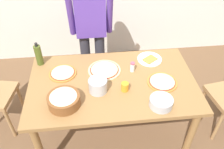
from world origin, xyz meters
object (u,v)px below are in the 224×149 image
plate_with_slice (150,59)px  cup_orange (125,87)px  pizza_cooked_on_tray (162,82)px  dining_table (113,89)px  steel_pot (98,85)px  mixing_bowl_steel (161,102)px  pizza_second_cooked (63,73)px  olive_oil_bottle (39,55)px  popcorn_bowl (64,99)px  person_cook (91,27)px  pizza_raw_on_board (104,70)px  salt_shaker (132,67)px

plate_with_slice → cup_orange: cup_orange is taller
pizza_cooked_on_tray → plate_with_slice: size_ratio=1.10×
dining_table → steel_pot: steel_pot is taller
mixing_bowl_steel → plate_with_slice: bearing=85.3°
pizza_cooked_on_tray → mixing_bowl_steel: size_ratio=1.43×
pizza_second_cooked → steel_pot: (0.34, -0.27, 0.06)m
plate_with_slice → olive_oil_bottle: (-1.15, 0.05, 0.11)m
pizza_second_cooked → popcorn_bowl: 0.42m
person_cook → plate_with_slice: size_ratio=6.23×
plate_with_slice → mixing_bowl_steel: mixing_bowl_steel is taller
person_cook → popcorn_bowl: 1.04m
pizza_raw_on_board → pizza_second_cooked: size_ratio=1.21×
pizza_raw_on_board → salt_shaker: bearing=-7.3°
pizza_second_cooked → popcorn_bowl: popcorn_bowl is taller
pizza_second_cooked → popcorn_bowl: bearing=-84.8°
person_cook → olive_oil_bottle: 0.68m
olive_oil_bottle → plate_with_slice: bearing=-2.7°
person_cook → steel_pot: (0.02, -0.86, -0.11)m
pizza_second_cooked → steel_pot: steel_pot is taller
person_cook → pizza_cooked_on_tray: person_cook is taller
steel_pot → person_cook: bearing=91.5°
dining_table → plate_with_slice: 0.54m
steel_pot → pizza_raw_on_board: bearing=73.9°
popcorn_bowl → steel_pot: 0.33m
plate_with_slice → steel_pot: bearing=-144.7°
person_cook → cup_orange: bearing=-73.2°
person_cook → pizza_raw_on_board: 0.61m
olive_oil_bottle → salt_shaker: olive_oil_bottle is taller
popcorn_bowl → mixing_bowl_steel: popcorn_bowl is taller
plate_with_slice → olive_oil_bottle: 1.16m
pizza_raw_on_board → person_cook: bearing=100.0°
pizza_second_cooked → salt_shaker: bearing=-2.7°
pizza_cooked_on_tray → steel_pot: 0.62m
pizza_second_cooked → olive_oil_bottle: bearing=141.6°
pizza_raw_on_board → salt_shaker: (0.28, -0.04, 0.04)m
person_cook → popcorn_bowl: person_cook is taller
popcorn_bowl → pizza_cooked_on_tray: bearing=11.1°
plate_with_slice → salt_shaker: bearing=-142.8°
dining_table → cup_orange: cup_orange is taller
popcorn_bowl → person_cook: bearing=74.4°
plate_with_slice → cup_orange: bearing=-127.8°
plate_with_slice → olive_oil_bottle: size_ratio=1.02×
pizza_raw_on_board → olive_oil_bottle: olive_oil_bottle is taller
popcorn_bowl → olive_oil_bottle: olive_oil_bottle is taller
popcorn_bowl → cup_orange: popcorn_bowl is taller
steel_pot → cup_orange: (0.24, -0.02, -0.02)m
person_cook → pizza_second_cooked: bearing=-118.3°
mixing_bowl_steel → cup_orange: 0.36m
person_cook → plate_with_slice: person_cook is taller
popcorn_bowl → olive_oil_bottle: size_ratio=1.09×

